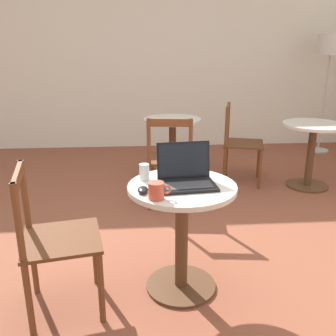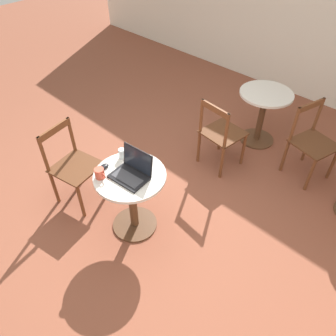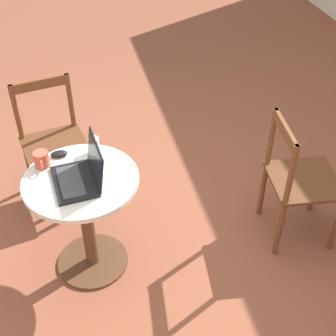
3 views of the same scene
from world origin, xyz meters
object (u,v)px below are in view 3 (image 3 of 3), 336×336
at_px(chair_far_front, 298,181).
at_px(drinking_glass, 94,145).
at_px(mug, 42,160).
at_px(mouse, 59,154).
at_px(chair_near_left, 54,144).
at_px(cafe_table_near, 85,207).
at_px(laptop, 81,174).

bearing_deg(chair_far_front, drinking_glass, -101.80).
bearing_deg(drinking_glass, mug, -78.61).
bearing_deg(mouse, chair_near_left, -174.89).
distance_m(mouse, mug, 0.13).
bearing_deg(chair_far_front, cafe_table_near, -91.50).
distance_m(laptop, mouse, 0.28).
bearing_deg(laptop, cafe_table_near, -164.56).
relative_size(chair_near_left, laptop, 2.52).
relative_size(cafe_table_near, drinking_glass, 7.01).
relative_size(chair_near_left, chair_far_front, 1.00).
bearing_deg(cafe_table_near, drinking_glass, 154.15).
bearing_deg(mouse, cafe_table_near, 23.40).
bearing_deg(mouse, chair_far_front, 79.43).
xyz_separation_m(cafe_table_near, mug, (-0.16, -0.20, 0.27)).
relative_size(chair_far_front, mug, 7.07).
bearing_deg(laptop, mouse, -157.33).
relative_size(chair_far_front, drinking_glass, 8.70).
xyz_separation_m(cafe_table_near, mouse, (-0.23, -0.10, 0.23)).
bearing_deg(mug, cafe_table_near, 50.97).
xyz_separation_m(cafe_table_near, chair_near_left, (-0.74, -0.15, -0.04)).
xyz_separation_m(chair_far_front, mouse, (-0.27, -1.45, 0.28)).
distance_m(chair_near_left, drinking_glass, 0.66).
bearing_deg(mug, laptop, 47.85).
distance_m(chair_far_front, mouse, 1.50).
relative_size(cafe_table_near, mouse, 7.11).
height_order(laptop, mug, laptop).
bearing_deg(drinking_glass, cafe_table_near, -25.85).
height_order(mouse, mug, mug).
bearing_deg(laptop, chair_near_left, -168.68).
height_order(laptop, drinking_glass, laptop).
xyz_separation_m(cafe_table_near, chair_far_front, (0.04, 1.34, -0.04)).
relative_size(chair_far_front, mouse, 8.83).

